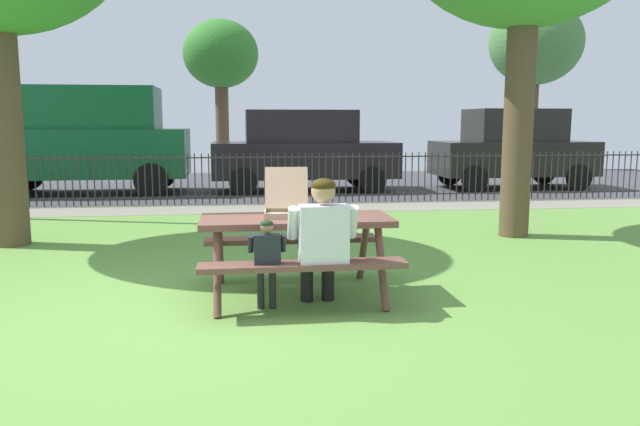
{
  "coord_description": "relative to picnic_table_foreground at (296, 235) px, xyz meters",
  "views": [
    {
      "loc": [
        0.36,
        -5.35,
        1.66
      ],
      "look_at": [
        1.08,
        0.79,
        0.75
      ],
      "focal_mm": 34.73,
      "sensor_mm": 36.0,
      "label": 1
    }
  ],
  "objects": [
    {
      "name": "ground",
      "position": [
        -0.81,
        1.22,
        -0.61
      ],
      "size": [
        28.0,
        11.3,
        0.02
      ],
      "primitive_type": "cube",
      "color": "#669741"
    },
    {
      "name": "cobblestone_walkway",
      "position": [
        -0.81,
        6.17,
        -0.6
      ],
      "size": [
        28.0,
        1.4,
        0.01
      ],
      "primitive_type": "cube",
      "color": "gray"
    },
    {
      "name": "street_asphalt",
      "position": [
        -0.81,
        10.85,
        -0.6
      ],
      "size": [
        28.0,
        7.95,
        0.01
      ],
      "primitive_type": "cube",
      "color": "#424247"
    },
    {
      "name": "picnic_table_foreground",
      "position": [
        0.0,
        0.0,
        0.0
      ],
      "size": [
        1.82,
        1.51,
        0.79
      ],
      "color": "brown",
      "rests_on": "ground"
    },
    {
      "name": "pizza_box_open",
      "position": [
        -0.08,
        0.16,
        0.28
      ],
      "size": [
        0.45,
        0.54,
        0.45
      ],
      "color": "tan",
      "rests_on": "picnic_table_foreground"
    },
    {
      "name": "pizza_slice_on_table",
      "position": [
        0.3,
        0.01,
        0.18
      ],
      "size": [
        0.27,
        0.28,
        0.02
      ],
      "color": "#F4CC54",
      "rests_on": "picnic_table_foreground"
    },
    {
      "name": "adult_at_table",
      "position": [
        0.19,
        -0.5,
        0.06
      ],
      "size": [
        0.61,
        0.59,
        1.19
      ],
      "color": "black",
      "rests_on": "ground"
    },
    {
      "name": "child_at_table",
      "position": [
        -0.3,
        -0.53,
        -0.09
      ],
      "size": [
        0.33,
        0.32,
        0.84
      ],
      "color": "#242424",
      "rests_on": "ground"
    },
    {
      "name": "iron_fence_streetside",
      "position": [
        -0.81,
        6.87,
        -0.07
      ],
      "size": [
        18.1,
        0.03,
        1.03
      ],
      "color": "#2D2823",
      "rests_on": "ground"
    },
    {
      "name": "lamp_post_walkway",
      "position": [
        -4.37,
        5.34,
        2.11
      ],
      "size": [
        0.28,
        0.28,
        4.49
      ],
      "color": "#2D382D",
      "rests_on": "ground"
    },
    {
      "name": "parked_car_left",
      "position": [
        -4.2,
        9.17,
        0.71
      ],
      "size": [
        4.74,
        2.16,
        2.46
      ],
      "color": "#11522B",
      "rests_on": "ground"
    },
    {
      "name": "parked_car_center",
      "position": [
        0.89,
        9.17,
        0.41
      ],
      "size": [
        4.43,
        1.97,
        1.94
      ],
      "color": "black",
      "rests_on": "ground"
    },
    {
      "name": "parked_car_right",
      "position": [
        6.19,
        9.17,
        0.41
      ],
      "size": [
        3.94,
        1.91,
        1.98
      ],
      "color": "black",
      "rests_on": "ground"
    },
    {
      "name": "far_tree_midleft",
      "position": [
        -1.31,
        16.46,
        3.3
      ],
      "size": [
        2.6,
        2.6,
        5.17
      ],
      "color": "brown",
      "rests_on": "ground"
    },
    {
      "name": "far_tree_center",
      "position": [
        10.13,
        16.46,
        3.89
      ],
      "size": [
        3.37,
        3.37,
        6.04
      ],
      "color": "brown",
      "rests_on": "ground"
    }
  ]
}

